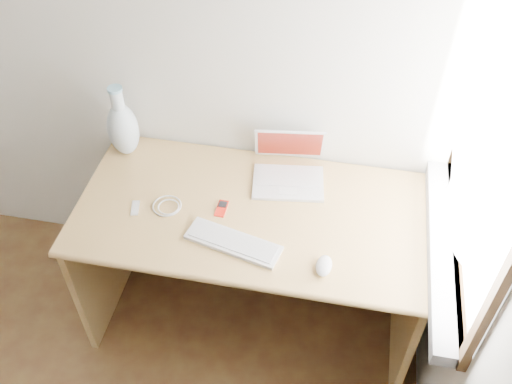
% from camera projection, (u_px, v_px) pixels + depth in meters
% --- Properties ---
extents(back_wall, '(3.50, 0.04, 2.60)m').
position_uv_depth(back_wall, '(42.00, 21.00, 2.32)').
color(back_wall, white).
rests_on(back_wall, floor).
extents(window, '(0.11, 0.99, 1.10)m').
position_uv_depth(window, '(486.00, 150.00, 1.79)').
color(window, white).
rests_on(window, right_wall).
extents(desk, '(1.43, 0.71, 0.76)m').
position_uv_depth(desk, '(255.00, 230.00, 2.54)').
color(desk, tan).
rests_on(desk, floor).
extents(laptop, '(0.32, 0.28, 0.20)m').
position_uv_depth(laptop, '(290.00, 170.00, 2.42)').
color(laptop, white).
rests_on(laptop, desk).
extents(external_keyboard, '(0.39, 0.20, 0.02)m').
position_uv_depth(external_keyboard, '(233.00, 242.00, 2.19)').
color(external_keyboard, white).
rests_on(external_keyboard, desk).
extents(mouse, '(0.07, 0.10, 0.03)m').
position_uv_depth(mouse, '(324.00, 266.00, 2.10)').
color(mouse, white).
rests_on(mouse, desk).
extents(ipod, '(0.04, 0.09, 0.01)m').
position_uv_depth(ipod, '(222.00, 208.00, 2.32)').
color(ipod, red).
rests_on(ipod, desk).
extents(cable_coil, '(0.15, 0.15, 0.01)m').
position_uv_depth(cable_coil, '(167.00, 206.00, 2.33)').
color(cable_coil, white).
rests_on(cable_coil, desk).
extents(remote, '(0.05, 0.08, 0.01)m').
position_uv_depth(remote, '(135.00, 208.00, 2.33)').
color(remote, white).
rests_on(remote, desk).
extents(vase, '(0.14, 0.14, 0.35)m').
position_uv_depth(vase, '(123.00, 127.00, 2.47)').
color(vase, silver).
rests_on(vase, desk).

